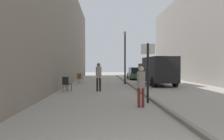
{
  "coord_description": "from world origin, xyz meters",
  "views": [
    {
      "loc": [
        -0.69,
        -2.29,
        1.61
      ],
      "look_at": [
        0.06,
        14.74,
        1.29
      ],
      "focal_mm": 33.08,
      "sensor_mm": 36.0,
      "label": 1
    }
  ],
  "objects_px": {
    "parked_car": "(136,73)",
    "cafe_chair_by_doorway": "(66,83)",
    "pedestrian_mid_block": "(99,71)",
    "street_sign_post": "(148,68)",
    "lamp_post": "(125,54)",
    "pedestrian_main_foreground": "(99,75)",
    "pedestrian_far_crossing": "(141,84)",
    "cafe_chair_near_window": "(80,78)",
    "delivery_van": "(157,70)"
  },
  "relations": [
    {
      "from": "pedestrian_main_foreground",
      "to": "cafe_chair_by_doorway",
      "type": "bearing_deg",
      "value": 173.44
    },
    {
      "from": "cafe_chair_by_doorway",
      "to": "pedestrian_mid_block",
      "type": "bearing_deg",
      "value": 102.04
    },
    {
      "from": "parked_car",
      "to": "street_sign_post",
      "type": "bearing_deg",
      "value": -97.22
    },
    {
      "from": "parked_car",
      "to": "street_sign_post",
      "type": "relative_size",
      "value": 1.62
    },
    {
      "from": "pedestrian_main_foreground",
      "to": "pedestrian_mid_block",
      "type": "bearing_deg",
      "value": 82.21
    },
    {
      "from": "pedestrian_far_crossing",
      "to": "cafe_chair_by_doorway",
      "type": "bearing_deg",
      "value": 126.03
    },
    {
      "from": "pedestrian_mid_block",
      "to": "delivery_van",
      "type": "bearing_deg",
      "value": -57.39
    },
    {
      "from": "pedestrian_mid_block",
      "to": "pedestrian_far_crossing",
      "type": "relative_size",
      "value": 1.11
    },
    {
      "from": "parked_car",
      "to": "cafe_chair_by_doorway",
      "type": "xyz_separation_m",
      "value": [
        -6.32,
        -11.84,
        -0.17
      ]
    },
    {
      "from": "pedestrian_main_foreground",
      "to": "pedestrian_far_crossing",
      "type": "relative_size",
      "value": 1.13
    },
    {
      "from": "delivery_van",
      "to": "cafe_chair_by_doorway",
      "type": "xyz_separation_m",
      "value": [
        -6.84,
        -4.08,
        -0.71
      ]
    },
    {
      "from": "pedestrian_far_crossing",
      "to": "cafe_chair_near_window",
      "type": "relative_size",
      "value": 1.71
    },
    {
      "from": "lamp_post",
      "to": "cafe_chair_by_doorway",
      "type": "distance_m",
      "value": 7.19
    },
    {
      "from": "pedestrian_mid_block",
      "to": "parked_car",
      "type": "xyz_separation_m",
      "value": [
        4.49,
        2.28,
        -0.31
      ]
    },
    {
      "from": "pedestrian_main_foreground",
      "to": "pedestrian_far_crossing",
      "type": "xyz_separation_m",
      "value": [
        1.75,
        -5.18,
        -0.12
      ]
    },
    {
      "from": "pedestrian_main_foreground",
      "to": "street_sign_post",
      "type": "distance_m",
      "value": 4.82
    },
    {
      "from": "pedestrian_mid_block",
      "to": "street_sign_post",
      "type": "relative_size",
      "value": 0.68
    },
    {
      "from": "street_sign_post",
      "to": "delivery_van",
      "type": "bearing_deg",
      "value": -93.24
    },
    {
      "from": "lamp_post",
      "to": "parked_car",
      "type": "bearing_deg",
      "value": 72.46
    },
    {
      "from": "pedestrian_far_crossing",
      "to": "street_sign_post",
      "type": "distance_m",
      "value": 1.21
    },
    {
      "from": "pedestrian_mid_block",
      "to": "pedestrian_far_crossing",
      "type": "distance_m",
      "value": 14.78
    },
    {
      "from": "pedestrian_far_crossing",
      "to": "lamp_post",
      "type": "xyz_separation_m",
      "value": [
        0.5,
        10.46,
        1.79
      ]
    },
    {
      "from": "delivery_van",
      "to": "cafe_chair_by_doorway",
      "type": "distance_m",
      "value": 8.0
    },
    {
      "from": "delivery_van",
      "to": "cafe_chair_near_window",
      "type": "relative_size",
      "value": 5.45
    },
    {
      "from": "pedestrian_main_foreground",
      "to": "parked_car",
      "type": "height_order",
      "value": "pedestrian_main_foreground"
    },
    {
      "from": "pedestrian_main_foreground",
      "to": "parked_car",
      "type": "bearing_deg",
      "value": 60.99
    },
    {
      "from": "delivery_van",
      "to": "street_sign_post",
      "type": "relative_size",
      "value": 1.97
    },
    {
      "from": "street_sign_post",
      "to": "cafe_chair_by_doorway",
      "type": "bearing_deg",
      "value": -30.2
    },
    {
      "from": "parked_car",
      "to": "cafe_chair_by_doorway",
      "type": "distance_m",
      "value": 13.43
    },
    {
      "from": "pedestrian_main_foreground",
      "to": "pedestrian_far_crossing",
      "type": "bearing_deg",
      "value": -80.27
    },
    {
      "from": "street_sign_post",
      "to": "pedestrian_mid_block",
      "type": "bearing_deg",
      "value": -65.8
    },
    {
      "from": "lamp_post",
      "to": "delivery_van",
      "type": "bearing_deg",
      "value": -26.48
    },
    {
      "from": "parked_car",
      "to": "cafe_chair_near_window",
      "type": "relative_size",
      "value": 4.47
    },
    {
      "from": "pedestrian_mid_block",
      "to": "cafe_chair_by_doorway",
      "type": "xyz_separation_m",
      "value": [
        -1.83,
        -9.56,
        -0.48
      ]
    },
    {
      "from": "pedestrian_far_crossing",
      "to": "cafe_chair_near_window",
      "type": "xyz_separation_m",
      "value": [
        -3.61,
        11.14,
        -0.38
      ]
    },
    {
      "from": "street_sign_post",
      "to": "cafe_chair_by_doorway",
      "type": "height_order",
      "value": "street_sign_post"
    },
    {
      "from": "delivery_van",
      "to": "cafe_chair_near_window",
      "type": "height_order",
      "value": "delivery_van"
    },
    {
      "from": "pedestrian_main_foreground",
      "to": "street_sign_post",
      "type": "height_order",
      "value": "street_sign_post"
    },
    {
      "from": "delivery_van",
      "to": "cafe_chair_near_window",
      "type": "distance_m",
      "value": 7.0
    },
    {
      "from": "lamp_post",
      "to": "pedestrian_main_foreground",
      "type": "bearing_deg",
      "value": -113.07
    },
    {
      "from": "pedestrian_far_crossing",
      "to": "cafe_chair_near_window",
      "type": "distance_m",
      "value": 11.72
    },
    {
      "from": "pedestrian_mid_block",
      "to": "pedestrian_far_crossing",
      "type": "xyz_separation_m",
      "value": [
        1.94,
        -14.65,
        -0.1
      ]
    },
    {
      "from": "delivery_van",
      "to": "cafe_chair_near_window",
      "type": "bearing_deg",
      "value": 159.19
    },
    {
      "from": "pedestrian_mid_block",
      "to": "cafe_chair_near_window",
      "type": "xyz_separation_m",
      "value": [
        -1.67,
        -3.51,
        -0.48
      ]
    },
    {
      "from": "delivery_van",
      "to": "street_sign_post",
      "type": "height_order",
      "value": "street_sign_post"
    },
    {
      "from": "parked_car",
      "to": "cafe_chair_near_window",
      "type": "distance_m",
      "value": 8.46
    },
    {
      "from": "lamp_post",
      "to": "street_sign_post",
      "type": "bearing_deg",
      "value": -90.16
    },
    {
      "from": "pedestrian_main_foreground",
      "to": "cafe_chair_by_doorway",
      "type": "distance_m",
      "value": 2.09
    },
    {
      "from": "street_sign_post",
      "to": "cafe_chair_near_window",
      "type": "bearing_deg",
      "value": -53.97
    },
    {
      "from": "pedestrian_mid_block",
      "to": "street_sign_post",
      "type": "height_order",
      "value": "street_sign_post"
    }
  ]
}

